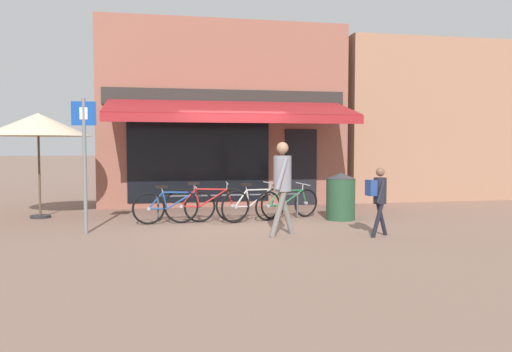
{
  "coord_description": "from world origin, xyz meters",
  "views": [
    {
      "loc": [
        -1.7,
        -10.44,
        1.63
      ],
      "look_at": [
        0.14,
        -0.88,
        1.05
      ],
      "focal_mm": 35.0,
      "sensor_mm": 36.0,
      "label": 1
    }
  ],
  "objects_px": {
    "bicycle_green": "(287,203)",
    "cafe_parasol": "(38,125)",
    "pedestrian_adult": "(282,178)",
    "bicycle_silver": "(255,204)",
    "litter_bin": "(341,196)",
    "parking_sign": "(84,151)",
    "bicycle_blue": "(174,206)",
    "bicycle_red": "(207,204)",
    "pedestrian_child": "(378,193)"
  },
  "relations": [
    {
      "from": "bicycle_green",
      "to": "cafe_parasol",
      "type": "distance_m",
      "value": 5.89
    },
    {
      "from": "pedestrian_adult",
      "to": "bicycle_green",
      "type": "bearing_deg",
      "value": 63.74
    },
    {
      "from": "bicycle_silver",
      "to": "litter_bin",
      "type": "bearing_deg",
      "value": -27.71
    },
    {
      "from": "cafe_parasol",
      "to": "litter_bin",
      "type": "bearing_deg",
      "value": -13.25
    },
    {
      "from": "pedestrian_adult",
      "to": "parking_sign",
      "type": "xyz_separation_m",
      "value": [
        -3.56,
        0.88,
        0.47
      ]
    },
    {
      "from": "bicycle_green",
      "to": "pedestrian_adult",
      "type": "relative_size",
      "value": 0.94
    },
    {
      "from": "bicycle_blue",
      "to": "cafe_parasol",
      "type": "bearing_deg",
      "value": 149.28
    },
    {
      "from": "bicycle_green",
      "to": "cafe_parasol",
      "type": "relative_size",
      "value": 0.68
    },
    {
      "from": "bicycle_blue",
      "to": "cafe_parasol",
      "type": "relative_size",
      "value": 0.74
    },
    {
      "from": "bicycle_silver",
      "to": "parking_sign",
      "type": "relative_size",
      "value": 0.64
    },
    {
      "from": "parking_sign",
      "to": "litter_bin",
      "type": "bearing_deg",
      "value": 8.36
    },
    {
      "from": "bicycle_green",
      "to": "parking_sign",
      "type": "distance_m",
      "value": 4.48
    },
    {
      "from": "bicycle_red",
      "to": "pedestrian_adult",
      "type": "height_order",
      "value": "pedestrian_adult"
    },
    {
      "from": "bicycle_red",
      "to": "parking_sign",
      "type": "bearing_deg",
      "value": -155.72
    },
    {
      "from": "bicycle_blue",
      "to": "pedestrian_adult",
      "type": "distance_m",
      "value": 2.69
    },
    {
      "from": "bicycle_silver",
      "to": "pedestrian_adult",
      "type": "bearing_deg",
      "value": -108.32
    },
    {
      "from": "bicycle_red",
      "to": "cafe_parasol",
      "type": "bearing_deg",
      "value": 161.95
    },
    {
      "from": "bicycle_silver",
      "to": "bicycle_blue",
      "type": "bearing_deg",
      "value": 156.57
    },
    {
      "from": "bicycle_red",
      "to": "bicycle_green",
      "type": "bearing_deg",
      "value": 11.2
    },
    {
      "from": "bicycle_silver",
      "to": "parking_sign",
      "type": "distance_m",
      "value": 3.7
    },
    {
      "from": "bicycle_silver",
      "to": "cafe_parasol",
      "type": "xyz_separation_m",
      "value": [
        -4.71,
        1.43,
        1.73
      ]
    },
    {
      "from": "pedestrian_adult",
      "to": "parking_sign",
      "type": "relative_size",
      "value": 0.68
    },
    {
      "from": "bicycle_silver",
      "to": "litter_bin",
      "type": "distance_m",
      "value": 1.93
    },
    {
      "from": "bicycle_blue",
      "to": "bicycle_silver",
      "type": "xyz_separation_m",
      "value": [
        1.73,
        0.01,
        0.01
      ]
    },
    {
      "from": "parking_sign",
      "to": "pedestrian_adult",
      "type": "bearing_deg",
      "value": -13.83
    },
    {
      "from": "bicycle_silver",
      "to": "cafe_parasol",
      "type": "distance_m",
      "value": 5.22
    },
    {
      "from": "cafe_parasol",
      "to": "bicycle_red",
      "type": "bearing_deg",
      "value": -21.67
    },
    {
      "from": "bicycle_green",
      "to": "parking_sign",
      "type": "height_order",
      "value": "parking_sign"
    },
    {
      "from": "pedestrian_adult",
      "to": "pedestrian_child",
      "type": "relative_size",
      "value": 1.37
    },
    {
      "from": "pedestrian_adult",
      "to": "pedestrian_child",
      "type": "height_order",
      "value": "pedestrian_adult"
    },
    {
      "from": "bicycle_silver",
      "to": "bicycle_green",
      "type": "xyz_separation_m",
      "value": [
        0.78,
        0.22,
        -0.02
      ]
    },
    {
      "from": "bicycle_silver",
      "to": "litter_bin",
      "type": "relative_size",
      "value": 1.53
    },
    {
      "from": "pedestrian_child",
      "to": "bicycle_red",
      "type": "bearing_deg",
      "value": 134.85
    },
    {
      "from": "parking_sign",
      "to": "pedestrian_child",
      "type": "bearing_deg",
      "value": -13.95
    },
    {
      "from": "bicycle_green",
      "to": "pedestrian_child",
      "type": "distance_m",
      "value": 2.69
    },
    {
      "from": "pedestrian_adult",
      "to": "litter_bin",
      "type": "bearing_deg",
      "value": 34.21
    },
    {
      "from": "bicycle_red",
      "to": "pedestrian_child",
      "type": "xyz_separation_m",
      "value": [
        2.9,
        -2.19,
        0.4
      ]
    },
    {
      "from": "bicycle_blue",
      "to": "bicycle_green",
      "type": "relative_size",
      "value": 1.08
    },
    {
      "from": "pedestrian_adult",
      "to": "bicycle_red",
      "type": "bearing_deg",
      "value": 115.36
    },
    {
      "from": "litter_bin",
      "to": "cafe_parasol",
      "type": "relative_size",
      "value": 0.44
    },
    {
      "from": "bicycle_silver",
      "to": "bicycle_green",
      "type": "height_order",
      "value": "bicycle_silver"
    },
    {
      "from": "litter_bin",
      "to": "parking_sign",
      "type": "relative_size",
      "value": 0.42
    },
    {
      "from": "bicycle_silver",
      "to": "bicycle_green",
      "type": "distance_m",
      "value": 0.81
    },
    {
      "from": "bicycle_blue",
      "to": "bicycle_red",
      "type": "height_order",
      "value": "bicycle_red"
    },
    {
      "from": "pedestrian_adult",
      "to": "pedestrian_child",
      "type": "bearing_deg",
      "value": -23.5
    },
    {
      "from": "bicycle_blue",
      "to": "pedestrian_adult",
      "type": "height_order",
      "value": "pedestrian_adult"
    },
    {
      "from": "bicycle_green",
      "to": "litter_bin",
      "type": "xyz_separation_m",
      "value": [
        1.13,
        -0.35,
        0.17
      ]
    },
    {
      "from": "parking_sign",
      "to": "cafe_parasol",
      "type": "height_order",
      "value": "parking_sign"
    },
    {
      "from": "pedestrian_adult",
      "to": "parking_sign",
      "type": "bearing_deg",
      "value": 156.86
    },
    {
      "from": "bicycle_red",
      "to": "bicycle_green",
      "type": "height_order",
      "value": "bicycle_red"
    }
  ]
}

